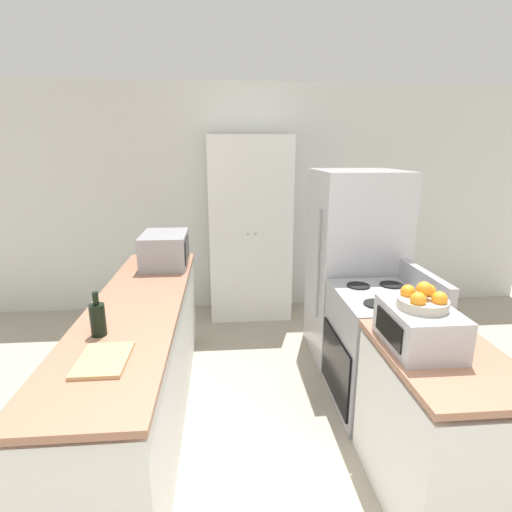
{
  "coord_description": "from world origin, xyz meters",
  "views": [
    {
      "loc": [
        -0.26,
        -1.18,
        1.89
      ],
      "look_at": [
        0.0,
        1.91,
        1.05
      ],
      "focal_mm": 28.0,
      "sensor_mm": 36.0,
      "label": 1
    }
  ],
  "objects_px": {
    "microwave": "(165,249)",
    "toaster_oven": "(419,327)",
    "wine_bottle": "(98,319)",
    "fruit_bowl": "(423,299)",
    "pantry_cabinet": "(250,229)",
    "refrigerator": "(354,266)",
    "stove": "(380,350)"
  },
  "relations": [
    {
      "from": "refrigerator",
      "to": "microwave",
      "type": "bearing_deg",
      "value": 177.37
    },
    {
      "from": "wine_bottle",
      "to": "fruit_bowl",
      "type": "bearing_deg",
      "value": -9.28
    },
    {
      "from": "stove",
      "to": "wine_bottle",
      "type": "distance_m",
      "value": 1.97
    },
    {
      "from": "pantry_cabinet",
      "to": "toaster_oven",
      "type": "height_order",
      "value": "pantry_cabinet"
    },
    {
      "from": "refrigerator",
      "to": "wine_bottle",
      "type": "relative_size",
      "value": 6.78
    },
    {
      "from": "stove",
      "to": "microwave",
      "type": "distance_m",
      "value": 1.95
    },
    {
      "from": "wine_bottle",
      "to": "toaster_oven",
      "type": "xyz_separation_m",
      "value": [
        1.7,
        -0.27,
        0.01
      ]
    },
    {
      "from": "pantry_cabinet",
      "to": "stove",
      "type": "distance_m",
      "value": 2.07
    },
    {
      "from": "pantry_cabinet",
      "to": "microwave",
      "type": "distance_m",
      "value": 1.23
    },
    {
      "from": "wine_bottle",
      "to": "fruit_bowl",
      "type": "height_order",
      "value": "fruit_bowl"
    },
    {
      "from": "stove",
      "to": "wine_bottle",
      "type": "xyz_separation_m",
      "value": [
        -1.83,
        -0.48,
        0.53
      ]
    },
    {
      "from": "microwave",
      "to": "fruit_bowl",
      "type": "height_order",
      "value": "fruit_bowl"
    },
    {
      "from": "refrigerator",
      "to": "toaster_oven",
      "type": "distance_m",
      "value": 1.58
    },
    {
      "from": "refrigerator",
      "to": "fruit_bowl",
      "type": "distance_m",
      "value": 1.6
    },
    {
      "from": "microwave",
      "to": "toaster_oven",
      "type": "xyz_separation_m",
      "value": [
        1.51,
        -1.64,
        -0.03
      ]
    },
    {
      "from": "refrigerator",
      "to": "stove",
      "type": "bearing_deg",
      "value": -92.95
    },
    {
      "from": "pantry_cabinet",
      "to": "microwave",
      "type": "bearing_deg",
      "value": -131.31
    },
    {
      "from": "pantry_cabinet",
      "to": "toaster_oven",
      "type": "distance_m",
      "value": 2.66
    },
    {
      "from": "microwave",
      "to": "fruit_bowl",
      "type": "relative_size",
      "value": 2.1
    },
    {
      "from": "toaster_oven",
      "to": "refrigerator",
      "type": "bearing_deg",
      "value": 83.68
    },
    {
      "from": "stove",
      "to": "microwave",
      "type": "xyz_separation_m",
      "value": [
        -1.65,
        0.88,
        0.58
      ]
    },
    {
      "from": "pantry_cabinet",
      "to": "refrigerator",
      "type": "relative_size",
      "value": 1.18
    },
    {
      "from": "wine_bottle",
      "to": "toaster_oven",
      "type": "distance_m",
      "value": 1.72
    },
    {
      "from": "stove",
      "to": "fruit_bowl",
      "type": "xyz_separation_m",
      "value": [
        -0.13,
        -0.76,
        0.7
      ]
    },
    {
      "from": "microwave",
      "to": "toaster_oven",
      "type": "height_order",
      "value": "microwave"
    },
    {
      "from": "stove",
      "to": "wine_bottle",
      "type": "relative_size",
      "value": 4.14
    },
    {
      "from": "wine_bottle",
      "to": "fruit_bowl",
      "type": "relative_size",
      "value": 1.0
    },
    {
      "from": "microwave",
      "to": "toaster_oven",
      "type": "bearing_deg",
      "value": -47.26
    },
    {
      "from": "wine_bottle",
      "to": "fruit_bowl",
      "type": "xyz_separation_m",
      "value": [
        1.7,
        -0.28,
        0.17
      ]
    },
    {
      "from": "pantry_cabinet",
      "to": "microwave",
      "type": "xyz_separation_m",
      "value": [
        -0.81,
        -0.92,
        0.02
      ]
    },
    {
      "from": "wine_bottle",
      "to": "fruit_bowl",
      "type": "distance_m",
      "value": 1.73
    },
    {
      "from": "fruit_bowl",
      "to": "toaster_oven",
      "type": "bearing_deg",
      "value": 100.95
    }
  ]
}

